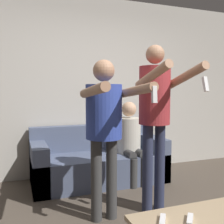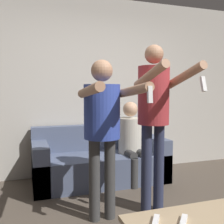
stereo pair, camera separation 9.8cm
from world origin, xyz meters
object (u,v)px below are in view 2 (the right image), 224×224
(remote_near, at_px, (184,221))
(couch, at_px, (99,162))
(remote_far, at_px, (156,221))
(person_standing_right, at_px, (154,108))
(person_seated, at_px, (132,138))
(person_standing_left, at_px, (103,120))

(remote_near, bearing_deg, couch, 89.61)
(remote_near, distance_m, remote_far, 0.18)
(couch, distance_m, remote_far, 2.07)
(person_standing_right, xyz_separation_m, person_seated, (0.15, 0.96, -0.49))
(couch, distance_m, person_standing_right, 1.42)
(couch, xyz_separation_m, person_seated, (0.43, -0.15, 0.35))
(person_seated, distance_m, remote_far, 2.00)
(person_standing_right, distance_m, person_seated, 1.09)
(person_standing_right, height_order, remote_far, person_standing_right)
(person_standing_left, bearing_deg, couch, 76.08)
(person_standing_right, bearing_deg, person_standing_left, -179.54)
(remote_near, height_order, remote_far, same)
(person_seated, relative_size, remote_far, 7.81)
(person_seated, bearing_deg, person_standing_left, -126.19)
(person_standing_left, distance_m, person_seated, 1.26)
(person_standing_right, bearing_deg, person_seated, 81.11)
(person_standing_right, distance_m, remote_near, 1.23)
(person_standing_right, xyz_separation_m, remote_near, (-0.29, -0.99, -0.67))
(person_standing_left, bearing_deg, remote_far, -84.67)
(person_standing_left, height_order, person_seated, person_standing_left)
(person_seated, height_order, remote_near, person_seated)
(person_standing_right, bearing_deg, remote_near, -106.42)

